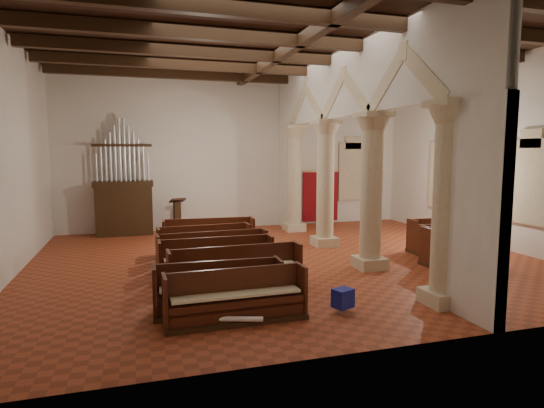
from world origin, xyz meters
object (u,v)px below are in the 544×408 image
Objects in this scene: nave_pew_0 at (236,305)px; aisle_pew_0 at (457,251)px; lectern at (177,218)px; processional_banner at (378,205)px; pipe_organ at (124,198)px.

aisle_pew_0 reaches higher than nave_pew_0.
processional_banner is at bearing -15.23° from lectern.
pipe_organ is 9.98m from nave_pew_0.
pipe_organ is 1.69× the size of nave_pew_0.
lectern is at bearing 89.72° from nave_pew_0.
aisle_pew_0 is (-1.74, -7.28, -0.42)m from processional_banner.
processional_banner is 0.85× the size of nave_pew_0.
pipe_organ is at bearing 161.21° from processional_banner.
processional_banner is (10.53, -0.02, -0.60)m from pipe_organ.
pipe_organ is 2.08m from lectern.
processional_banner is 7.49m from aisle_pew_0.
lectern is 8.62m from processional_banner.
aisle_pew_0 is at bearing -122.14° from processional_banner.
pipe_organ is at bearing 100.84° from nave_pew_0.
lectern is 0.61× the size of processional_banner.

